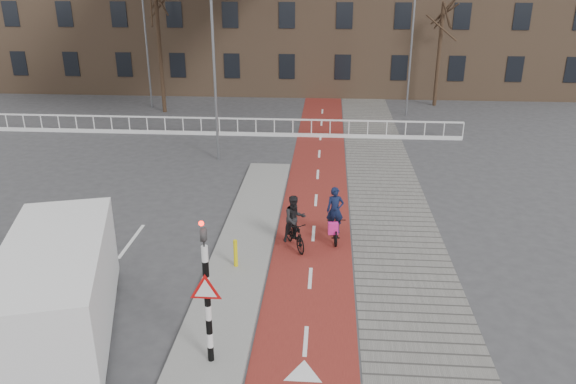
{
  "coord_description": "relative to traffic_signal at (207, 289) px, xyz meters",
  "views": [
    {
      "loc": [
        1.91,
        -12.27,
        8.3
      ],
      "look_at": [
        0.63,
        5.0,
        1.5
      ],
      "focal_mm": 35.0,
      "sensor_mm": 36.0,
      "label": 1
    }
  ],
  "objects": [
    {
      "name": "bollard",
      "position": [
        -0.13,
        4.38,
        -1.44
      ],
      "size": [
        0.12,
        0.12,
        0.85
      ],
      "primitive_type": "cylinder",
      "color": "yellow",
      "rests_on": "curb_island"
    },
    {
      "name": "railing",
      "position": [
        -4.4,
        19.02,
        -1.68
      ],
      "size": [
        28.0,
        0.1,
        0.99
      ],
      "color": "silver",
      "rests_on": "ground"
    },
    {
      "name": "tree_mid",
      "position": [
        -7.92,
        24.21,
        2.08
      ],
      "size": [
        0.24,
        0.24,
        8.15
      ],
      "primitive_type": "cylinder",
      "color": "black",
      "rests_on": "ground"
    },
    {
      "name": "streetlight_right",
      "position": [
        7.3,
        24.37,
        2.43
      ],
      "size": [
        0.12,
        0.12,
        8.84
      ],
      "primitive_type": "cylinder",
      "color": "slate",
      "rests_on": "ground"
    },
    {
      "name": "streetlight_near",
      "position": [
        -2.67,
        14.85,
        2.0
      ],
      "size": [
        0.12,
        0.12,
        7.99
      ],
      "primitive_type": "cylinder",
      "color": "slate",
      "rests_on": "ground"
    },
    {
      "name": "traffic_signal",
      "position": [
        0.0,
        0.0,
        0.0
      ],
      "size": [
        0.8,
        0.8,
        3.68
      ],
      "color": "black",
      "rests_on": "curb_island"
    },
    {
      "name": "sidewalk",
      "position": [
        4.9,
        12.02,
        -1.98
      ],
      "size": [
        3.0,
        60.0,
        0.01
      ],
      "primitive_type": "cube",
      "color": "slate",
      "rests_on": "ground"
    },
    {
      "name": "tree_right",
      "position": [
        9.53,
        27.38,
        1.25
      ],
      "size": [
        0.25,
        0.25,
        6.48
      ],
      "primitive_type": "cylinder",
      "color": "black",
      "rests_on": "ground"
    },
    {
      "name": "cyclist_near",
      "position": [
        2.8,
        6.68,
        -1.38
      ],
      "size": [
        0.75,
        1.76,
        1.81
      ],
      "rotation": [
        0.0,
        0.0,
        0.09
      ],
      "color": "black",
      "rests_on": "bike_lane"
    },
    {
      "name": "cyclist_far",
      "position": [
        1.52,
        5.93,
        -1.24
      ],
      "size": [
        1.11,
        1.68,
        1.78
      ],
      "rotation": [
        0.0,
        0.0,
        0.43
      ],
      "color": "black",
      "rests_on": "bike_lane"
    },
    {
      "name": "curb_island",
      "position": [
        -0.1,
        6.02,
        -1.93
      ],
      "size": [
        1.8,
        16.0,
        0.12
      ],
      "primitive_type": "cube",
      "color": "gray",
      "rests_on": "ground"
    },
    {
      "name": "bike_lane",
      "position": [
        2.1,
        12.02,
        -1.98
      ],
      "size": [
        2.5,
        60.0,
        0.01
      ],
      "primitive_type": "cube",
      "color": "maroon",
      "rests_on": "ground"
    },
    {
      "name": "ground",
      "position": [
        0.6,
        2.02,
        -1.99
      ],
      "size": [
        120.0,
        120.0,
        0.0
      ],
      "primitive_type": "plane",
      "color": "#38383A",
      "rests_on": "ground"
    },
    {
      "name": "van",
      "position": [
        -3.81,
        0.86,
        -0.71
      ],
      "size": [
        3.78,
        6.06,
        2.43
      ],
      "rotation": [
        0.0,
        0.0,
        0.29
      ],
      "color": "white",
      "rests_on": "ground"
    },
    {
      "name": "streetlight_left",
      "position": [
        -9.13,
        25.48,
        2.28
      ],
      "size": [
        0.12,
        0.12,
        8.54
      ],
      "primitive_type": "cylinder",
      "color": "slate",
      "rests_on": "ground"
    }
  ]
}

